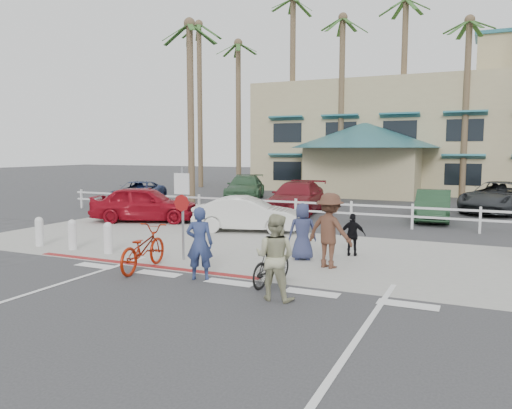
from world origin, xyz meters
The scene contains 33 objects.
ground centered at (0.00, 0.00, 0.00)m, with size 140.00×140.00×0.00m, color #333335.
bike_path centered at (0.00, -2.00, 0.00)m, with size 12.00×16.00×0.01m, color #333335.
sidewalk_plaza centered at (0.00, 4.50, 0.01)m, with size 22.00×7.00×0.01m, color gray.
cross_street centered at (0.00, 8.50, 0.00)m, with size 40.00×5.00×0.01m, color #333335.
parking_lot centered at (0.00, 18.00, 0.00)m, with size 50.00×16.00×0.01m, color #333335.
curb_red centered at (-3.00, 1.20, 0.01)m, with size 7.00×0.25×0.02m, color maroon.
rail_fence centered at (0.50, 10.50, 0.50)m, with size 29.40×0.16×1.00m, color silver, non-canonical shape.
building centered at (2.00, 31.00, 5.65)m, with size 28.00×16.00×11.30m, color tan, non-canonical shape.
sign_post centered at (-2.30, 2.20, 1.45)m, with size 0.50×0.10×2.90m, color gray, non-canonical shape.
bollard_0 centered at (-4.80, 2.00, 0.47)m, with size 0.26×0.26×0.95m, color silver, non-canonical shape.
bollard_1 centered at (-6.20, 2.00, 0.47)m, with size 0.26×0.26×0.95m, color silver, non-canonical shape.
bollard_2 centered at (-7.60, 2.00, 0.47)m, with size 0.26×0.26×0.95m, color silver, non-canonical shape.
palm_0 centered at (-16.00, 26.00, 7.50)m, with size 4.00×4.00×15.00m, color #28521F, non-canonical shape.
palm_1 centered at (-12.00, 25.00, 6.50)m, with size 4.00×4.00×13.00m, color #28521F, non-canonical shape.
palm_2 centered at (-8.00, 26.00, 8.00)m, with size 4.00×4.00×16.00m, color #28521F, non-canonical shape.
palm_3 centered at (-4.00, 25.00, 7.00)m, with size 4.00×4.00×14.00m, color #28521F, non-canonical shape.
palm_4 centered at (0.00, 26.00, 7.50)m, with size 4.00×4.00×15.00m, color #28521F, non-canonical shape.
palm_5 centered at (4.00, 25.00, 6.50)m, with size 4.00×4.00×13.00m, color #28521F, non-canonical shape.
palm_10 centered at (-10.00, 15.00, 6.00)m, with size 4.00×4.00×12.00m, color #28521F, non-canonical shape.
bike_red centered at (-2.61, 0.80, 0.57)m, with size 0.75×2.16×1.13m, color #911905.
rider_red centered at (-0.79, 0.58, 0.88)m, with size 0.64×0.42×1.75m, color navy.
bike_black centered at (0.94, 0.86, 0.49)m, with size 0.46×1.61×0.97m, color black.
rider_black centered at (1.43, -0.13, 0.89)m, with size 0.87×0.68×1.79m, color tan.
pedestrian_a centered at (1.67, 3.04, 0.99)m, with size 1.27×0.73×1.97m, color #502F21.
pedestrian_child centered at (1.87, 4.70, 0.62)m, with size 0.73×0.30×1.25m, color black.
pedestrian_b centered at (0.72, 3.62, 0.81)m, with size 0.79×0.51×1.61m, color navy.
car_white_sedan centered at (-2.82, 7.40, 0.66)m, with size 1.40×4.00×1.32m, color silver.
car_red_compact centered at (-7.93, 7.90, 0.77)m, with size 1.82×4.52×1.54m, color maroon.
lot_car_0 centered at (-12.48, 13.26, 0.65)m, with size 2.15×4.66×1.30m, color #18254E.
lot_car_1 centered at (-2.91, 13.09, 0.77)m, with size 2.15×5.29×1.54m, color maroon.
lot_car_3 centered at (3.29, 13.39, 0.66)m, with size 1.41×4.04×1.33m, color #224429.
lot_car_4 centered at (-8.17, 18.25, 0.75)m, with size 2.09×5.14×1.49m, color #325838.
lot_car_5 centered at (5.94, 17.60, 0.76)m, with size 2.53×5.49×1.53m, color #2B2E31.
Camera 1 is at (5.27, -9.42, 3.09)m, focal length 35.00 mm.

